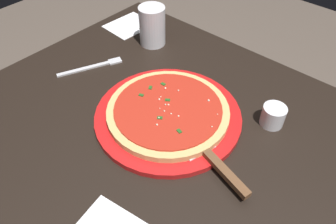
% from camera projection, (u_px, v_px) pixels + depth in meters
% --- Properties ---
extents(restaurant_table, '(1.05, 0.82, 0.77)m').
position_uv_depth(restaurant_table, '(173.00, 170.00, 0.84)').
color(restaurant_table, black).
rests_on(restaurant_table, ground_plane).
extents(serving_plate, '(0.35, 0.35, 0.01)m').
position_uv_depth(serving_plate, '(168.00, 116.00, 0.77)').
color(serving_plate, red).
rests_on(serving_plate, restaurant_table).
extents(pizza, '(0.29, 0.29, 0.02)m').
position_uv_depth(pizza, '(168.00, 111.00, 0.76)').
color(pizza, '#DBB26B').
rests_on(pizza, serving_plate).
extents(pizza_server, '(0.22, 0.10, 0.01)m').
position_uv_depth(pizza_server, '(212.00, 159.00, 0.66)').
color(pizza_server, silver).
rests_on(pizza_server, serving_plate).
extents(cup_tall_drink, '(0.08, 0.08, 0.12)m').
position_uv_depth(cup_tall_drink, '(152.00, 26.00, 0.97)').
color(cup_tall_drink, silver).
rests_on(cup_tall_drink, restaurant_table).
extents(cup_small_sauce, '(0.06, 0.06, 0.05)m').
position_uv_depth(cup_small_sauce, '(273.00, 116.00, 0.75)').
color(cup_small_sauce, silver).
rests_on(cup_small_sauce, restaurant_table).
extents(napkin_folded_right, '(0.13, 0.15, 0.00)m').
position_uv_depth(napkin_folded_right, '(129.00, 25.00, 1.08)').
color(napkin_folded_right, white).
rests_on(napkin_folded_right, restaurant_table).
extents(fork, '(0.09, 0.18, 0.00)m').
position_uv_depth(fork, '(94.00, 66.00, 0.92)').
color(fork, silver).
rests_on(fork, restaurant_table).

